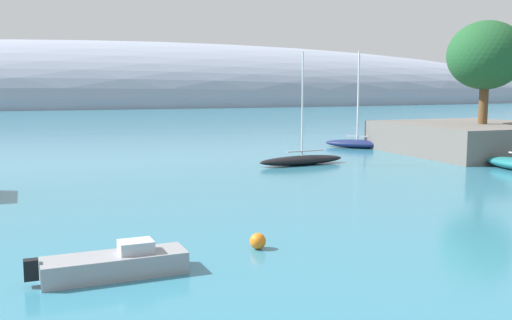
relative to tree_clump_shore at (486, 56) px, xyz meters
The scene contains 7 objects.
shore_outcrop 7.72m from the tree_clump_shore, 101.20° to the left, with size 14.09×15.15×2.80m, color #66605B.
tree_clump_shore is the anchor object (origin of this frame).
distant_ridge 151.69m from the tree_clump_shore, 92.63° to the left, with size 367.10×66.12×41.92m, color #8E99AD.
sailboat_black_mid_mooring 20.67m from the tree_clump_shore, behind, with size 7.70×2.47×8.96m.
sailboat_navy_outer_mooring 14.63m from the tree_clump_shore, 132.13° to the left, with size 6.37×6.30×9.82m.
motorboat_grey_foreground 43.82m from the tree_clump_shore, 147.10° to the right, with size 5.16×1.65×1.13m.
mooring_buoy_orange 38.64m from the tree_clump_shore, 144.20° to the right, with size 0.63×0.63×0.63m, color orange.
Camera 1 is at (-10.64, -5.75, 6.22)m, focal length 40.07 mm.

